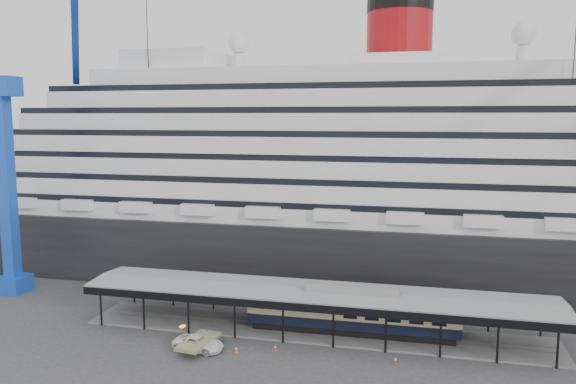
% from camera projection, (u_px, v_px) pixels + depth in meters
% --- Properties ---
extents(ground, '(200.00, 200.00, 0.00)m').
position_uv_depth(ground, '(306.00, 348.00, 62.53)').
color(ground, '#353537').
rests_on(ground, ground).
extents(cruise_ship, '(130.00, 30.00, 43.90)m').
position_uv_depth(cruise_ship, '(346.00, 162.00, 90.92)').
color(cruise_ship, black).
rests_on(cruise_ship, ground).
extents(platform_canopy, '(56.00, 9.18, 5.30)m').
position_uv_depth(platform_canopy, '(315.00, 313.00, 67.04)').
color(platform_canopy, slate).
rests_on(platform_canopy, ground).
extents(crane_blue, '(22.63, 19.19, 47.60)m').
position_uv_depth(crane_blue, '(13.00, 156.00, 80.41)').
color(crane_blue, blue).
rests_on(crane_blue, ground).
extents(port_truck, '(5.99, 3.39, 1.58)m').
position_uv_depth(port_truck, '(198.00, 343.00, 61.89)').
color(port_truck, white).
rests_on(port_truck, ground).
extents(pullman_carriage, '(24.79, 3.48, 24.31)m').
position_uv_depth(pullman_carriage, '(352.00, 311.00, 65.94)').
color(pullman_carriage, black).
rests_on(pullman_carriage, ground).
extents(traffic_cone_left, '(0.48, 0.48, 0.81)m').
position_uv_depth(traffic_cone_left, '(236.00, 349.00, 61.23)').
color(traffic_cone_left, '#EA560D').
rests_on(traffic_cone_left, ground).
extents(traffic_cone_mid, '(0.46, 0.46, 0.69)m').
position_uv_depth(traffic_cone_mid, '(275.00, 348.00, 61.79)').
color(traffic_cone_mid, red).
rests_on(traffic_cone_mid, ground).
extents(traffic_cone_right, '(0.46, 0.46, 0.74)m').
position_uv_depth(traffic_cone_right, '(395.00, 360.00, 58.57)').
color(traffic_cone_right, red).
rests_on(traffic_cone_right, ground).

